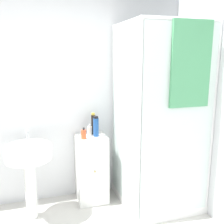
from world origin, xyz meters
TOP-DOWN VIEW (x-y plane):
  - wall_back at (0.00, 1.70)m, footprint 6.40×0.06m
  - shower_enclosure at (1.18, 1.14)m, footprint 0.87×0.90m
  - vanity_cabinet at (0.49, 1.48)m, footprint 0.35×0.38m
  - sink at (-0.22, 1.32)m, footprint 0.48×0.48m
  - soap_dispenser at (0.39, 1.40)m, footprint 0.06×0.06m
  - shampoo_bottle_tall_black at (0.54, 1.56)m, footprint 0.05×0.05m
  - shampoo_bottle_blue at (0.54, 1.46)m, footprint 0.06×0.06m
  - lotion_bottle_white at (0.48, 1.52)m, footprint 0.06×0.06m

SIDE VIEW (x-z plane):
  - vanity_cabinet at x=0.49m, z-range 0.00..0.82m
  - shower_enclosure at x=1.18m, z-range -0.42..1.67m
  - sink at x=-0.22m, z-range 0.18..1.14m
  - lotion_bottle_white at x=0.48m, z-range 0.80..0.94m
  - soap_dispenser at x=0.39m, z-range 0.80..0.94m
  - shampoo_bottle_blue at x=0.54m, z-range 0.82..1.06m
  - shampoo_bottle_tall_black at x=0.54m, z-range 0.82..1.07m
  - wall_back at x=0.00m, z-range 0.00..2.50m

